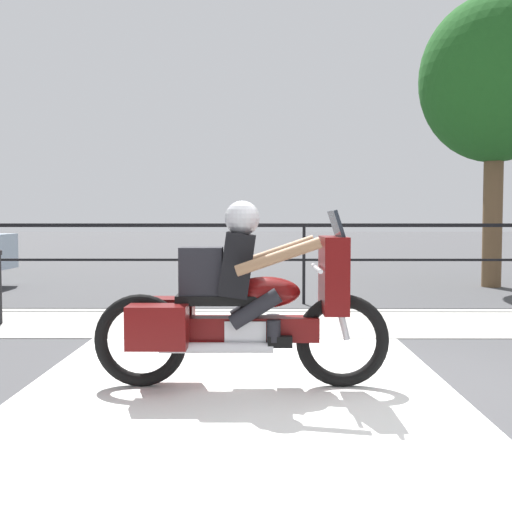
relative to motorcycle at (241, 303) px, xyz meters
The scene contains 6 objects.
ground_plane 1.13m from the motorcycle, ahead, with size 120.00×120.00×0.00m, color #424244.
sidewalk_band 3.50m from the motorcycle, 75.11° to the left, with size 44.00×2.40×0.01m, color #A8A59E.
crosswalk_band 0.76m from the motorcycle, 94.61° to the right, with size 3.56×6.00×0.01m, color silver.
fence_railing 5.25m from the motorcycle, 80.30° to the left, with size 36.00×0.05×1.32m.
motorcycle is the anchor object (origin of this frame).
tree_behind_sign 9.88m from the motorcycle, 57.86° to the left, with size 3.04×3.04×5.89m.
Camera 1 is at (-0.73, -5.22, 1.41)m, focal length 45.00 mm.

